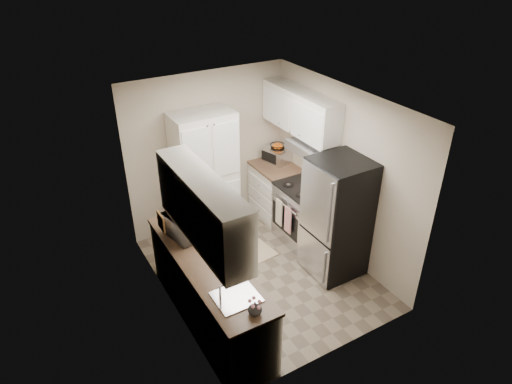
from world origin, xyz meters
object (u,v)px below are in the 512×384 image
pantry_cabinet (205,176)px  refrigerator (337,218)px  toaster_oven (277,155)px  wine_bottle (182,216)px  microwave (184,226)px  electric_range (303,213)px

pantry_cabinet → refrigerator: bearing=-56.5°
pantry_cabinet → toaster_oven: size_ratio=5.01×
pantry_cabinet → toaster_oven: pantry_cabinet is taller
refrigerator → wine_bottle: refrigerator is taller
microwave → toaster_oven: 2.41m
electric_range → toaster_oven: 1.10m
electric_range → wine_bottle: 2.02m
microwave → toaster_oven: microwave is taller
refrigerator → microwave: (-1.96, 0.56, 0.21)m
electric_range → toaster_oven: (0.12, 0.94, 0.56)m
pantry_cabinet → toaster_oven: (1.29, 0.01, 0.04)m
pantry_cabinet → microwave: 1.42m
microwave → wine_bottle: 0.23m
microwave → wine_bottle: (0.06, 0.22, -0.00)m
pantry_cabinet → electric_range: size_ratio=1.77×
refrigerator → toaster_oven: 1.75m
microwave → toaster_oven: size_ratio=1.27×
electric_range → toaster_oven: size_ratio=2.83×
microwave → refrigerator: bearing=-117.7°
refrigerator → microwave: bearing=164.0°
toaster_oven → wine_bottle: bearing=-170.9°
refrigerator → microwave: 2.05m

